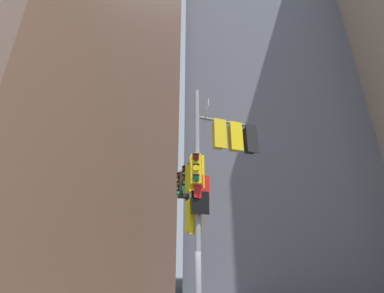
# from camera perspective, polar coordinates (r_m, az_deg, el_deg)

# --- Properties ---
(building_tower_left) EXTENTS (16.38, 16.38, 43.62)m
(building_tower_left) POSITION_cam_1_polar(r_m,az_deg,el_deg) (30.34, -24.75, 19.83)
(building_tower_left) COLOR brown
(building_tower_left) RESTS_ON ground
(building_mid_block) EXTENTS (17.87, 17.87, 52.07)m
(building_mid_block) POSITION_cam_1_polar(r_m,az_deg,el_deg) (40.02, 16.29, 14.46)
(building_mid_block) COLOR slate
(building_mid_block) RESTS_ON ground
(signal_pole_assembly) EXTENTS (3.35, 2.35, 8.21)m
(signal_pole_assembly) POSITION_cam_1_polar(r_m,az_deg,el_deg) (9.87, 3.06, -5.31)
(signal_pole_assembly) COLOR gray
(signal_pole_assembly) RESTS_ON ground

